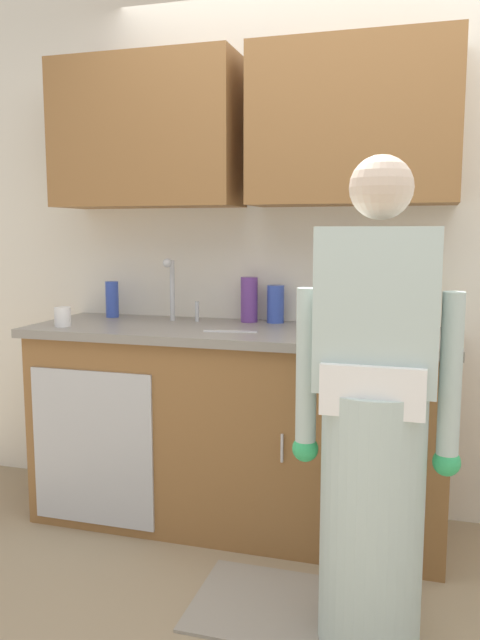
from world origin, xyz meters
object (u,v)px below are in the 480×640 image
object	(u,v)px
bottle_dish_liquid	(276,304)
person_at_sink	(374,445)
bottle_cleaner_spray	(420,304)
bottle_soap	(112,299)
sink	(169,328)
bottle_water_tall	(249,300)
cup_by_sink	(63,317)
knife_on_counter	(230,331)

from	to	relation	value
bottle_dish_liquid	person_at_sink	bearing A→B (deg)	-59.85
bottle_cleaner_spray	bottle_soap	bearing A→B (deg)	-179.45
sink	bottle_cleaner_spray	size ratio (longest dim) A/B	2.10
sink	person_at_sink	size ratio (longest dim) A/B	0.31
bottle_water_tall	sink	bearing A→B (deg)	-148.98
bottle_soap	cup_by_sink	distance (m)	0.37
bottle_dish_liquid	bottle_cleaner_spray	xyz separation A→B (m)	(0.68, -0.03, 0.03)
bottle_cleaner_spray	bottle_soap	world-z (taller)	bottle_cleaner_spray
bottle_cleaner_spray	sink	bearing A→B (deg)	-170.80
person_at_sink	bottle_cleaner_spray	distance (m)	1.02
bottle_cleaner_spray	bottle_soap	xyz separation A→B (m)	(-1.54, -0.01, -0.03)
bottle_soap	cup_by_sink	bearing A→B (deg)	-100.60
bottle_water_tall	knife_on_counter	bearing A→B (deg)	-88.72
person_at_sink	knife_on_counter	xyz separation A→B (m)	(-0.69, 0.63, 0.25)
sink	knife_on_counter	bearing A→B (deg)	-20.14
cup_by_sink	knife_on_counter	distance (m)	0.81
bottle_dish_liquid	bottle_cleaner_spray	bearing A→B (deg)	-2.42
bottle_cleaner_spray	knife_on_counter	world-z (taller)	bottle_cleaner_spray
person_at_sink	knife_on_counter	size ratio (longest dim) A/B	6.75
sink	bottle_dish_liquid	bearing A→B (deg)	24.45
bottle_dish_liquid	bottle_cleaner_spray	world-z (taller)	bottle_cleaner_spray
bottle_water_tall	knife_on_counter	distance (m)	0.35
sink	cup_by_sink	distance (m)	0.50
bottle_water_tall	bottle_cleaner_spray	bearing A→B (deg)	-1.35
person_at_sink	bottle_dish_liquid	xyz separation A→B (m)	(-0.56, 0.97, 0.34)
bottle_water_tall	cup_by_sink	xyz separation A→B (m)	(-0.80, -0.40, -0.06)
person_at_sink	bottle_dish_liquid	size ratio (longest dim) A/B	8.86
person_at_sink	bottle_water_tall	distance (m)	1.24
knife_on_counter	bottle_soap	bearing A→B (deg)	-30.27
person_at_sink	cup_by_sink	bearing A→B (deg)	159.35
person_at_sink	cup_by_sink	xyz separation A→B (m)	(-1.49, 0.56, 0.29)
sink	cup_by_sink	world-z (taller)	sink
bottle_dish_liquid	bottle_soap	xyz separation A→B (m)	(-0.86, -0.04, 0.00)
sink	bottle_dish_liquid	xyz separation A→B (m)	(0.47, 0.21, 0.11)
person_at_sink	bottle_dish_liquid	distance (m)	1.17
knife_on_counter	bottle_dish_liquid	bearing A→B (deg)	-117.98
bottle_dish_liquid	bottle_soap	bearing A→B (deg)	-177.11
person_at_sink	knife_on_counter	bearing A→B (deg)	137.62
cup_by_sink	bottle_dish_liquid	bearing A→B (deg)	23.69
bottle_cleaner_spray	bottle_dish_liquid	bearing A→B (deg)	177.58
bottle_soap	knife_on_counter	size ratio (longest dim) A/B	0.77
bottle_dish_liquid	bottle_water_tall	size ratio (longest dim) A/B	0.83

